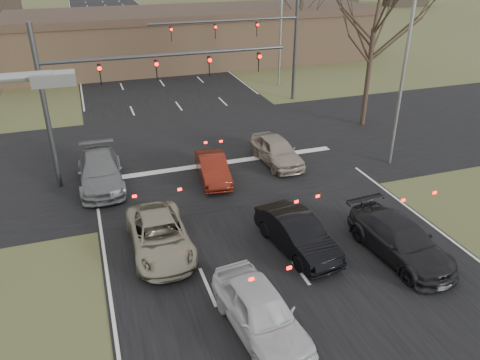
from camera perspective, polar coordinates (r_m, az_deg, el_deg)
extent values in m
plane|color=#48502A|center=(16.20, 11.60, -16.53)|extent=(360.00, 360.00, 0.00)
cube|color=black|center=(71.05, -13.90, 17.14)|extent=(14.00, 300.00, 0.02)
cube|color=black|center=(28.00, -3.56, 3.66)|extent=(200.00, 14.00, 0.02)
cube|color=#866648|center=(49.43, -8.85, 16.35)|extent=(42.00, 10.00, 4.60)
cube|color=#38281E|center=(49.03, -9.08, 19.39)|extent=(42.40, 10.40, 0.70)
cylinder|color=#383A3D|center=(23.99, -22.59, 7.80)|extent=(0.24, 0.24, 8.00)
cylinder|color=#383A3D|center=(23.74, -8.66, 14.87)|extent=(12.00, 0.18, 0.18)
imported|color=black|center=(23.54, -16.69, 12.22)|extent=(0.16, 0.20, 1.00)
imported|color=black|center=(23.79, -10.15, 13.05)|extent=(0.16, 0.20, 1.00)
imported|color=black|center=(24.33, -3.79, 13.70)|extent=(0.16, 0.20, 1.00)
imported|color=black|center=(25.14, 2.26, 14.16)|extent=(0.16, 0.20, 1.00)
cylinder|color=#383A3D|center=(37.09, 6.73, 15.74)|extent=(0.24, 0.24, 8.00)
cylinder|color=#383A3D|center=(34.75, -1.77, 18.85)|extent=(11.00, 0.18, 0.18)
imported|color=black|center=(35.61, 2.05, 17.90)|extent=(0.16, 0.20, 1.00)
imported|color=black|center=(34.63, -3.06, 17.63)|extent=(0.16, 0.20, 1.00)
imported|color=black|center=(33.92, -8.40, 17.20)|extent=(0.16, 0.20, 1.00)
cube|color=gray|center=(6.06, -21.78, 11.36)|extent=(0.50, 0.25, 0.15)
cylinder|color=gray|center=(26.02, 19.27, 12.03)|extent=(0.18, 0.18, 10.00)
cylinder|color=gray|center=(40.72, 4.99, 18.22)|extent=(0.18, 0.18, 10.00)
cylinder|color=black|center=(32.30, 15.31, 11.84)|extent=(0.32, 0.32, 6.33)
cylinder|color=black|center=(50.56, 7.09, 16.88)|extent=(0.32, 0.32, 4.95)
imported|color=#9D987F|center=(18.88, -9.76, -6.71)|extent=(2.29, 4.92, 1.36)
imported|color=silver|center=(15.12, 2.51, -15.68)|extent=(2.28, 4.69, 1.54)
imported|color=black|center=(18.77, 6.96, -6.53)|extent=(2.12, 4.59, 1.46)
imported|color=black|center=(19.32, 18.95, -6.91)|extent=(2.39, 5.14, 1.45)
imported|color=slate|center=(24.60, -16.66, 1.04)|extent=(2.21, 5.28, 1.52)
imported|color=#59160C|center=(24.18, -3.34, 1.44)|extent=(1.77, 4.05, 1.30)
imported|color=#A49684|center=(26.11, 4.49, 3.62)|extent=(1.94, 4.45, 1.49)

